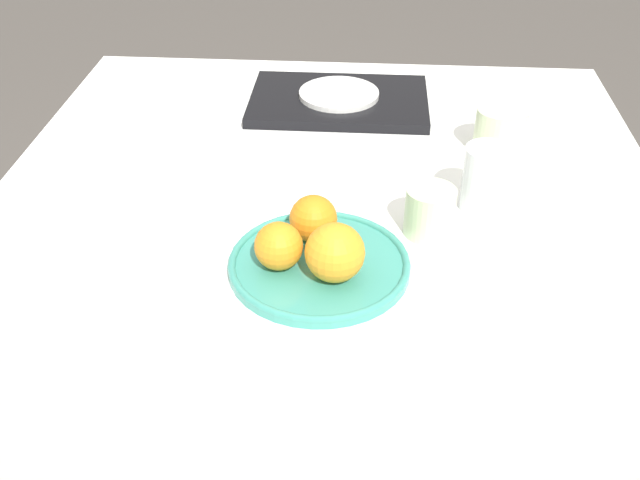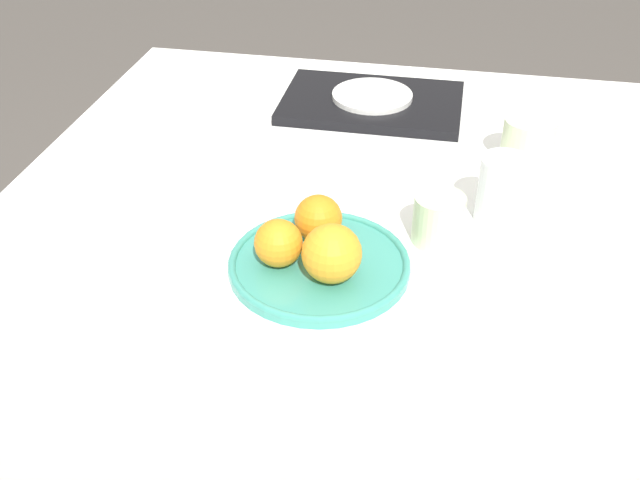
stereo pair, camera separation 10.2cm
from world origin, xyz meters
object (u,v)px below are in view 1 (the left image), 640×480
orange_0 (335,253)px  orange_2 (279,246)px  side_plate (339,94)px  serving_tray (339,101)px  cup_1 (500,131)px  orange_1 (313,219)px  water_glass (486,179)px  fruit_platter (320,264)px  cup_0 (430,212)px

orange_0 → orange_2: 0.08m
orange_2 → side_plate: 0.56m
serving_tray → cup_1: cup_1 is taller
orange_0 → orange_1: bearing=111.9°
orange_2 → serving_tray: orange_2 is taller
side_plate → water_glass: bearing=-55.9°
water_glass → side_plate: water_glass is taller
orange_0 → orange_1: (-0.04, 0.09, -0.01)m
water_glass → fruit_platter: bearing=-143.7°
orange_0 → water_glass: water_glass is taller
side_plate → cup_0: (0.16, -0.44, 0.01)m
orange_1 → orange_2: 0.08m
fruit_platter → side_plate: size_ratio=1.61×
orange_2 → water_glass: (0.30, 0.19, 0.01)m
fruit_platter → orange_1: 0.07m
fruit_platter → water_glass: bearing=36.3°
water_glass → cup_1: water_glass is taller
orange_0 → cup_1: bearing=56.0°
serving_tray → cup_1: bearing=-31.2°
orange_1 → cup_0: bearing=15.1°
orange_0 → orange_2: (-0.08, 0.02, -0.01)m
serving_tray → orange_1: bearing=-91.6°
side_plate → serving_tray: bearing=0.0°
orange_0 → orange_1: size_ratio=1.17×
side_plate → orange_2: bearing=-95.7°
orange_0 → cup_1: 0.48m
orange_2 → serving_tray: (0.06, 0.55, -0.04)m
water_glass → cup_0: water_glass is taller
orange_0 → serving_tray: 0.57m
orange_0 → side_plate: (-0.02, 0.57, -0.03)m
orange_0 → serving_tray: bearing=92.2°
fruit_platter → orange_2: orange_2 is taller
orange_1 → orange_0: bearing=-68.1°
side_plate → cup_1: size_ratio=1.76×
cup_1 → side_plate: bearing=148.8°
water_glass → orange_1: bearing=-154.6°
water_glass → serving_tray: bearing=124.1°
orange_0 → orange_2: orange_0 is taller
orange_2 → cup_1: size_ratio=0.75×
orange_0 → orange_1: 0.10m
orange_0 → cup_1: orange_0 is taller
fruit_platter → orange_0: orange_0 is taller
cup_0 → water_glass: bearing=40.8°
side_plate → cup_1: cup_1 is taller
fruit_platter → orange_2: (-0.06, -0.01, 0.04)m
water_glass → cup_1: 0.19m
orange_0 → cup_0: orange_0 is taller
fruit_platter → water_glass: 0.31m
fruit_platter → cup_0: cup_0 is taller
orange_1 → cup_0: 0.18m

